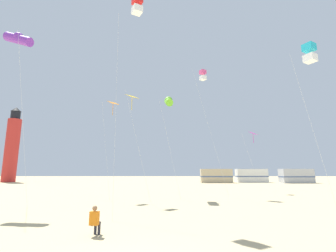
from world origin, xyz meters
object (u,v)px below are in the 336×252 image
at_px(kite_diamond_magenta, 254,135).
at_px(kite_box_cyan, 311,53).
at_px(kite_tube_lime, 170,101).
at_px(kite_box_scarlet, 138,6).
at_px(kite_diamond_orange, 114,106).
at_px(rv_van_tan, 217,176).
at_px(kite_tube_violet, 20,39).
at_px(kite_box_rainbow, 204,75).
at_px(kite_diamond_gold, 133,100).
at_px(rv_van_white, 253,176).
at_px(lighthouse_distant, 13,146).
at_px(rv_van_silver, 298,176).
at_px(kite_flyer_standing, 96,220).

bearing_deg(kite_diamond_magenta, kite_box_cyan, -96.17).
height_order(kite_diamond_magenta, kite_tube_lime, kite_tube_lime).
distance_m(kite_box_scarlet, kite_tube_lime, 9.95).
height_order(kite_diamond_orange, rv_van_tan, kite_diamond_orange).
bearing_deg(kite_tube_violet, kite_box_rainbow, 30.13).
xyz_separation_m(kite_diamond_gold, kite_tube_lime, (3.09, 3.25, 0.82)).
bearing_deg(kite_diamond_orange, rv_van_white, 52.97).
height_order(kite_box_cyan, kite_diamond_orange, kite_box_cyan).
xyz_separation_m(kite_tube_lime, kite_diamond_orange, (-5.30, -0.92, -0.75)).
bearing_deg(kite_diamond_orange, kite_diamond_magenta, 23.18).
distance_m(kite_diamond_gold, lighthouse_distant, 46.89).
bearing_deg(rv_van_silver, kite_diamond_magenta, -130.02).
distance_m(kite_tube_lime, rv_van_white, 35.34).
relative_size(kite_diamond_gold, lighthouse_distant, 0.53).
height_order(kite_diamond_magenta, kite_tube_violet, kite_tube_violet).
height_order(kite_tube_violet, kite_diamond_orange, kite_tube_violet).
height_order(kite_diamond_gold, rv_van_silver, kite_diamond_gold).
relative_size(kite_box_rainbow, kite_tube_violet, 1.04).
relative_size(kite_diamond_magenta, kite_tube_violet, 0.54).
relative_size(kite_tube_lime, kite_diamond_orange, 1.10).
relative_size(kite_diamond_gold, kite_diamond_orange, 0.99).
bearing_deg(kite_box_scarlet, rv_van_tan, 72.06).
bearing_deg(kite_tube_lime, rv_van_tan, 70.64).
height_order(kite_tube_violet, rv_van_silver, kite_tube_violet).
bearing_deg(rv_van_silver, kite_box_rainbow, -135.72).
xyz_separation_m(kite_box_cyan, rv_van_silver, (17.47, 36.61, -8.10)).
distance_m(kite_flyer_standing, kite_diamond_magenta, 23.61).
bearing_deg(kite_diamond_magenta, kite_flyer_standing, -125.00).
relative_size(kite_diamond_magenta, kite_box_cyan, 0.71).
height_order(kite_box_scarlet, rv_van_white, kite_box_scarlet).
relative_size(kite_diamond_magenta, kite_box_scarlet, 0.52).
relative_size(kite_diamond_orange, lighthouse_distant, 0.54).
height_order(kite_diamond_magenta, kite_box_scarlet, kite_box_scarlet).
bearing_deg(kite_box_scarlet, kite_box_cyan, -3.58).
bearing_deg(rv_van_silver, rv_van_tan, 172.08).
xyz_separation_m(kite_tube_violet, rv_van_tan, (21.39, 34.47, -11.00)).
bearing_deg(lighthouse_distant, kite_diamond_magenta, -29.41).
relative_size(kite_diamond_gold, rv_van_silver, 1.36).
distance_m(kite_box_cyan, lighthouse_distant, 59.54).
bearing_deg(kite_box_cyan, kite_box_rainbow, 110.60).
height_order(kite_box_rainbow, rv_van_silver, kite_box_rainbow).
distance_m(kite_diamond_gold, kite_box_scarlet, 7.45).
relative_size(kite_diamond_gold, rv_van_white, 1.38).
bearing_deg(kite_box_cyan, kite_diamond_orange, 147.94).
relative_size(kite_flyer_standing, kite_diamond_orange, 0.13).
bearing_deg(lighthouse_distant, kite_tube_violet, -57.74).
bearing_deg(kite_flyer_standing, kite_diamond_gold, -82.35).
height_order(kite_diamond_gold, kite_tube_violet, kite_tube_violet).
xyz_separation_m(kite_diamond_magenta, rv_van_silver, (15.82, 21.38, -5.29)).
relative_size(kite_diamond_magenta, kite_diamond_orange, 0.79).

